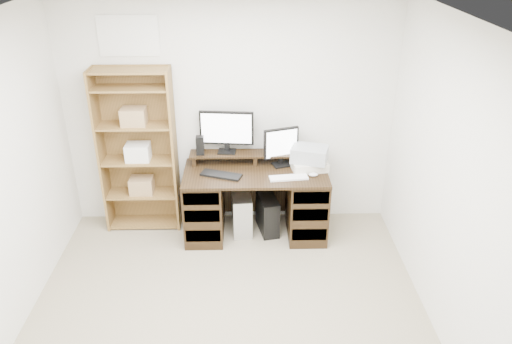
{
  "coord_description": "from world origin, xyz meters",
  "views": [
    {
      "loc": [
        0.17,
        -3.01,
        3.09
      ],
      "look_at": [
        0.27,
        1.43,
        0.85
      ],
      "focal_mm": 35.0,
      "sensor_mm": 36.0,
      "label": 1
    }
  ],
  "objects_px": {
    "tower_black": "(268,214)",
    "printer": "(309,165)",
    "desk": "(256,201)",
    "bookshelf": "(138,149)",
    "monitor_small": "(281,145)",
    "tower_silver": "(242,211)",
    "monitor_wide": "(227,130)"
  },
  "relations": [
    {
      "from": "printer",
      "to": "tower_black",
      "type": "relative_size",
      "value": 0.83
    },
    {
      "from": "desk",
      "to": "bookshelf",
      "type": "xyz_separation_m",
      "value": [
        -1.24,
        0.21,
        0.53
      ]
    },
    {
      "from": "tower_silver",
      "to": "bookshelf",
      "type": "bearing_deg",
      "value": 167.89
    },
    {
      "from": "printer",
      "to": "bookshelf",
      "type": "bearing_deg",
      "value": 166.51
    },
    {
      "from": "printer",
      "to": "tower_silver",
      "type": "xyz_separation_m",
      "value": [
        -0.72,
        0.01,
        -0.57
      ]
    },
    {
      "from": "desk",
      "to": "bookshelf",
      "type": "height_order",
      "value": "bookshelf"
    },
    {
      "from": "monitor_small",
      "to": "tower_black",
      "type": "bearing_deg",
      "value": -158.3
    },
    {
      "from": "printer",
      "to": "bookshelf",
      "type": "distance_m",
      "value": 1.82
    },
    {
      "from": "tower_silver",
      "to": "monitor_wide",
      "type": "bearing_deg",
      "value": 124.34
    },
    {
      "from": "printer",
      "to": "tower_black",
      "type": "height_order",
      "value": "printer"
    },
    {
      "from": "desk",
      "to": "printer",
      "type": "height_order",
      "value": "printer"
    },
    {
      "from": "monitor_small",
      "to": "bookshelf",
      "type": "xyz_separation_m",
      "value": [
        -1.52,
        0.06,
        -0.06
      ]
    },
    {
      "from": "printer",
      "to": "tower_silver",
      "type": "bearing_deg",
      "value": 170.81
    },
    {
      "from": "desk",
      "to": "printer",
      "type": "distance_m",
      "value": 0.7
    },
    {
      "from": "tower_black",
      "to": "monitor_small",
      "type": "bearing_deg",
      "value": 29.0
    },
    {
      "from": "monitor_wide",
      "to": "tower_black",
      "type": "bearing_deg",
      "value": -20.0
    },
    {
      "from": "monitor_wide",
      "to": "bookshelf",
      "type": "xyz_separation_m",
      "value": [
        -0.94,
        -0.03,
        -0.21
      ]
    },
    {
      "from": "monitor_wide",
      "to": "tower_black",
      "type": "relative_size",
      "value": 1.3
    },
    {
      "from": "monitor_small",
      "to": "printer",
      "type": "height_order",
      "value": "monitor_small"
    },
    {
      "from": "monitor_wide",
      "to": "bookshelf",
      "type": "height_order",
      "value": "bookshelf"
    },
    {
      "from": "tower_black",
      "to": "printer",
      "type": "bearing_deg",
      "value": -9.08
    },
    {
      "from": "tower_silver",
      "to": "bookshelf",
      "type": "height_order",
      "value": "bookshelf"
    },
    {
      "from": "monitor_small",
      "to": "tower_silver",
      "type": "relative_size",
      "value": 0.92
    },
    {
      "from": "desk",
      "to": "bookshelf",
      "type": "relative_size",
      "value": 0.83
    },
    {
      "from": "monitor_wide",
      "to": "monitor_small",
      "type": "bearing_deg",
      "value": -3.27
    },
    {
      "from": "monitor_small",
      "to": "tower_black",
      "type": "distance_m",
      "value": 0.79
    },
    {
      "from": "tower_black",
      "to": "monitor_wide",
      "type": "bearing_deg",
      "value": 142.95
    },
    {
      "from": "monitor_wide",
      "to": "printer",
      "type": "height_order",
      "value": "monitor_wide"
    },
    {
      "from": "tower_silver",
      "to": "bookshelf",
      "type": "relative_size",
      "value": 0.25
    },
    {
      "from": "monitor_small",
      "to": "desk",
      "type": "bearing_deg",
      "value": -168.91
    },
    {
      "from": "desk",
      "to": "monitor_wide",
      "type": "bearing_deg",
      "value": 140.58
    },
    {
      "from": "monitor_small",
      "to": "printer",
      "type": "bearing_deg",
      "value": -37.79
    }
  ]
}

